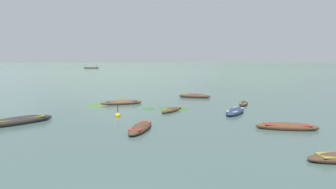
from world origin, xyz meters
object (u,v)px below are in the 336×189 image
Objects in this scene: rowboat_0 at (140,128)px; rowboat_9 at (244,103)px; ferry_0 at (91,68)px; rowboat_2 at (172,110)px; mooring_buoy at (118,115)px; rowboat_1 at (235,111)px; rowboat_5 at (122,102)px; rowboat_3 at (195,96)px; rowboat_10 at (287,127)px; rowboat_6 at (19,121)px.

rowboat_0 reaches higher than rowboat_9.
ferry_0 is at bearing 114.32° from rowboat_0.
rowboat_2 and rowboat_9 have the same top height.
rowboat_1 is at bearing 13.89° from mooring_buoy.
rowboat_2 is at bearing -64.24° from ferry_0.
rowboat_1 is 9.93m from mooring_buoy.
rowboat_1 is 162.89m from ferry_0.
mooring_buoy is at bearing -75.61° from rowboat_5.
rowboat_3 reaches higher than rowboat_1.
rowboat_3 is 7.11m from rowboat_9.
rowboat_6 is at bearing -178.00° from rowboat_10.
ferry_0 is (-63.86, 140.81, 0.26)m from rowboat_5.
rowboat_1 is 0.84× the size of rowboat_6.
rowboat_2 is at bearing 34.41° from mooring_buoy.
rowboat_0 is at bearing -55.25° from mooring_buoy.
rowboat_3 is at bearing 136.57° from rowboat_9.
rowboat_5 is 16.41m from rowboat_10.
rowboat_0 is 4.89m from mooring_buoy.
mooring_buoy is (1.57, -6.14, -0.08)m from rowboat_5.
ferry_0 reaches higher than rowboat_10.
ferry_0 reaches higher than rowboat_5.
rowboat_6 is 18.66m from rowboat_10.
mooring_buoy reaches higher than rowboat_3.
mooring_buoy is (-12.34, 2.57, -0.07)m from rowboat_10.
ferry_0 is (-59.13, 150.17, 0.24)m from rowboat_6.
rowboat_0 is 9.66m from rowboat_10.
rowboat_6 is 0.46× the size of ferry_0.
rowboat_9 is (17.45, 10.51, -0.07)m from rowboat_6.
rowboat_1 is 10.45m from rowboat_3.
rowboat_6 reaches higher than rowboat_1.
rowboat_0 is at bearing -126.50° from rowboat_9.
rowboat_2 is 160.03m from ferry_0.
rowboat_9 is at bearing 31.06° from rowboat_6.
rowboat_10 reaches higher than rowboat_9.
rowboat_5 is at bearing 147.97° from rowboat_10.
rowboat_6 reaches higher than rowboat_2.
rowboat_6 is 3.99× the size of mooring_buoy.
rowboat_6 is 1.08× the size of rowboat_10.
rowboat_0 is 1.12× the size of rowboat_2.
rowboat_9 is at bearing 72.94° from rowboat_1.
rowboat_0 reaches higher than rowboat_2.
rowboat_5 reaches higher than rowboat_0.
rowboat_5 is 10.49m from rowboat_6.
rowboat_6 is (-10.42, -6.04, 0.07)m from rowboat_2.
rowboat_3 reaches higher than rowboat_9.
rowboat_1 is at bearing 118.56° from rowboat_10.
rowboat_1 is at bearing -4.46° from rowboat_2.
rowboat_5 is at bearing -141.36° from rowboat_3.
rowboat_1 is 0.90× the size of rowboat_3.
rowboat_2 is at bearing 146.79° from rowboat_10.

